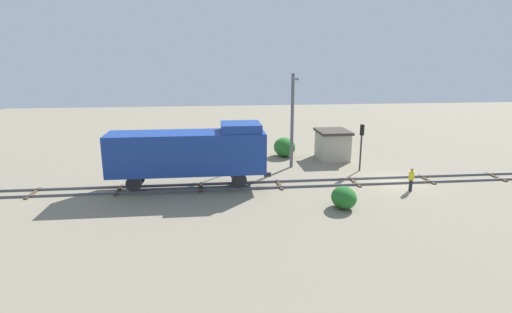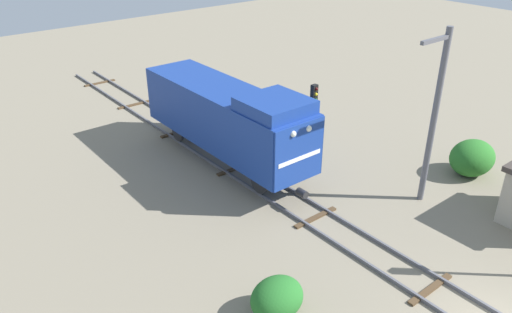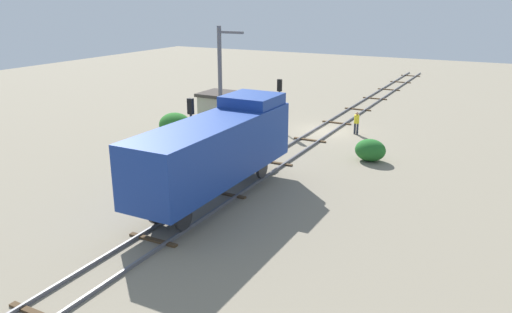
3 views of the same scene
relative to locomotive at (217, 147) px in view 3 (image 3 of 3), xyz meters
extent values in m
plane|color=gray|center=(0.00, -15.29, -2.77)|extent=(105.18, 105.18, 0.00)
cube|color=#595960|center=(-0.72, -15.29, -2.69)|extent=(0.10, 70.12, 0.16)
cube|color=#595960|center=(0.72, -15.29, -2.69)|extent=(0.10, 70.12, 0.16)
cube|color=#4C3823|center=(0.00, -47.43, -2.73)|extent=(2.40, 0.24, 0.09)
cube|color=#4C3823|center=(0.00, -41.59, -2.73)|extent=(2.40, 0.24, 0.09)
cube|color=#4C3823|center=(0.00, -35.74, -2.73)|extent=(2.40, 0.24, 0.09)
cube|color=#4C3823|center=(0.00, -29.90, -2.73)|extent=(2.40, 0.24, 0.09)
cube|color=#4C3823|center=(0.00, -24.06, -2.73)|extent=(2.40, 0.24, 0.09)
cube|color=#4C3823|center=(0.00, -18.22, -2.73)|extent=(2.40, 0.24, 0.09)
cube|color=#4C3823|center=(0.00, -12.37, -2.73)|extent=(2.40, 0.24, 0.09)
cube|color=#4C3823|center=(0.00, -6.53, -2.73)|extent=(2.40, 0.24, 0.09)
cube|color=#4C3823|center=(0.00, -0.69, -2.73)|extent=(2.40, 0.24, 0.09)
cube|color=#4C3823|center=(0.00, 5.16, -2.73)|extent=(2.40, 0.24, 0.09)
cube|color=navy|center=(0.00, 0.24, -0.06)|extent=(2.90, 11.00, 2.90)
cube|color=navy|center=(0.00, -3.66, 1.69)|extent=(2.75, 2.80, 0.60)
cube|color=navy|center=(0.00, -5.31, -0.06)|extent=(2.84, 0.10, 2.84)
cube|color=white|center=(0.00, -5.35, -0.26)|extent=(2.46, 0.06, 0.20)
sphere|color=white|center=(-0.45, -5.36, 1.04)|extent=(0.28, 0.28, 0.28)
sphere|color=white|center=(0.45, -5.36, 1.04)|extent=(0.28, 0.28, 0.28)
cylinder|color=#262628|center=(0.00, -5.61, -1.91)|extent=(0.36, 0.50, 0.36)
cylinder|color=#262628|center=(-0.72, -3.46, -2.06)|extent=(0.18, 1.10, 1.10)
cylinder|color=#262628|center=(0.72, -3.46, -2.06)|extent=(0.18, 1.10, 1.10)
cylinder|color=#262628|center=(-0.72, 3.94, -2.06)|extent=(0.18, 1.10, 1.10)
cylinder|color=#262628|center=(0.72, 3.94, -2.06)|extent=(0.18, 1.10, 1.10)
cylinder|color=#262628|center=(3.20, -13.96, -0.80)|extent=(0.14, 0.14, 3.95)
cube|color=black|center=(3.20, -13.96, 0.72)|extent=(0.32, 0.24, 0.90)
sphere|color=red|center=(3.20, -14.10, 0.99)|extent=(0.16, 0.16, 0.16)
sphere|color=#3C3306|center=(3.20, -14.10, 0.71)|extent=(0.16, 0.16, 0.16)
sphere|color=black|center=(3.20, -14.10, 0.43)|extent=(0.16, 0.16, 0.16)
cylinder|color=#262628|center=(3.40, -2.70, -0.56)|extent=(0.14, 0.14, 4.42)
cube|color=black|center=(3.40, -2.70, 1.19)|extent=(0.32, 0.24, 0.90)
sphere|color=#390606|center=(3.40, -2.84, 1.46)|extent=(0.16, 0.16, 0.16)
sphere|color=yellow|center=(3.40, -2.84, 1.18)|extent=(0.16, 0.16, 0.16)
sphere|color=black|center=(3.40, -2.84, 0.90)|extent=(0.16, 0.16, 0.16)
cylinder|color=#262B38|center=(-2.50, -15.62, -2.35)|extent=(0.15, 0.15, 0.85)
cylinder|color=#262B38|center=(-2.30, -15.62, -2.35)|extent=(0.15, 0.15, 0.85)
cylinder|color=yellow|center=(-2.40, -15.62, -1.61)|extent=(0.38, 0.38, 0.62)
sphere|color=tan|center=(-2.40, -15.62, -1.19)|extent=(0.23, 0.23, 0.23)
cylinder|color=#595960|center=(5.00, -8.44, 1.25)|extent=(0.28, 0.28, 8.05)
cube|color=#595960|center=(4.10, -8.44, 4.88)|extent=(1.80, 0.16, 0.16)
cube|color=#B2A893|center=(7.50, -12.86, -1.52)|extent=(3.20, 2.60, 2.50)
cube|color=#3F3833|center=(7.50, -12.86, -0.15)|extent=(3.50, 2.90, 0.24)
cube|color=#2D2319|center=(7.50, -14.18, -1.82)|extent=(0.80, 0.06, 1.90)
ellipsoid|color=#246726|center=(-5.08, -9.78, -2.08)|extent=(1.92, 1.57, 1.39)
ellipsoid|color=#296E26|center=(9.01, -8.57, -1.86)|extent=(2.52, 2.06, 1.83)
camera|label=1|loc=(-28.13, -1.55, 6.44)|focal=28.00mm
camera|label=2|loc=(-13.51, -19.18, 9.72)|focal=35.00mm
camera|label=3|loc=(-12.68, 19.85, 6.97)|focal=35.00mm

